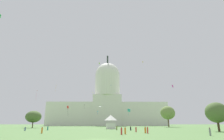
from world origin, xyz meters
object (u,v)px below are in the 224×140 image
person_orange_lawn_far_right (42,130)px  person_olive_near_tree_west (117,128)px  person_red_edge_west (121,131)px  kite_orange_mid (56,86)px  capitol_building (107,103)px  kite_blue_mid (111,86)px  kite_white_low (100,108)px  person_grey_mid_left (210,132)px  tree_west_mid (33,117)px  event_tent (111,122)px  person_black_aisle_center (131,129)px  kite_magenta_mid (173,86)px  kite_turquoise_low (129,110)px  person_orange_mid_center (145,130)px  tree_east_mid (216,112)px  kite_pink_low (36,92)px  kite_cyan_low (98,112)px  kite_black_mid (84,106)px  person_teal_back_center (48,128)px  kite_gold_high (143,62)px  person_red_near_tent (148,130)px  person_red_mid_right (136,129)px  person_denim_lawn_far_left (25,129)px  person_orange_front_right (125,131)px  kite_red_low (68,108)px  kite_lime_high (99,63)px  tree_east_far (168,113)px

person_orange_lawn_far_right → person_olive_near_tree_west: bearing=-137.8°
person_red_edge_west → kite_orange_mid: 89.82m
capitol_building → kite_blue_mid: size_ratio=89.53×
capitol_building → kite_white_low: (-3.75, -83.86, -11.82)m
person_grey_mid_left → tree_west_mid: bearing=-139.3°
event_tent → person_black_aisle_center: size_ratio=4.51×
person_olive_near_tree_west → kite_magenta_mid: 45.63m
kite_turquoise_low → kite_white_low: 27.96m
person_orange_mid_center → kite_magenta_mid: size_ratio=1.06×
kite_magenta_mid → tree_west_mid: bearing=-6.6°
tree_east_mid → person_orange_lawn_far_right: 55.02m
tree_west_mid → kite_pink_low: (8.01, -20.84, 10.94)m
person_red_edge_west → kite_cyan_low: bearing=-173.9°
kite_white_low → kite_pink_low: 40.16m
tree_east_mid → kite_cyan_low: kite_cyan_low is taller
person_black_aisle_center → kite_magenta_mid: 44.26m
person_orange_lawn_far_right → kite_black_mid: (-5.41, 124.17, 17.64)m
person_black_aisle_center → kite_white_low: 47.72m
capitol_building → kite_pink_low: capitol_building is taller
person_teal_back_center → kite_blue_mid: kite_blue_mid is taller
tree_west_mid → person_orange_lawn_far_right: (26.28, -59.89, -5.48)m
person_orange_mid_center → kite_gold_high: 130.75m
capitol_building → person_orange_lawn_far_right: 150.86m
kite_cyan_low → kite_orange_mid: 55.00m
event_tent → person_black_aisle_center: 21.19m
person_teal_back_center → kite_turquoise_low: size_ratio=0.50×
person_teal_back_center → person_red_near_tent: person_red_near_tent is taller
tree_west_mid → person_red_mid_right: bearing=-45.0°
person_denim_lawn_far_left → person_grey_mid_left: (51.48, -26.94, 0.17)m
person_orange_mid_center → person_red_edge_west: 9.93m
person_orange_front_right → kite_magenta_mid: kite_magenta_mid is taller
kite_turquoise_low → kite_red_low: bearing=-107.2°
person_orange_front_right → kite_pink_low: 60.65m
person_orange_lawn_far_right → event_tent: bearing=-121.3°
person_orange_mid_center → kite_pink_low: size_ratio=0.41×
person_red_mid_right → kite_gold_high: bearing=144.9°
kite_pink_low → kite_black_mid: bearing=140.3°
person_black_aisle_center → kite_blue_mid: bearing=155.5°
person_orange_front_right → kite_orange_mid: kite_orange_mid is taller
tree_west_mid → person_teal_back_center: bearing=-61.1°
kite_orange_mid → person_olive_near_tree_west: bearing=-37.8°
person_olive_near_tree_west → person_red_mid_right: bearing=14.2°
kite_white_low → person_orange_mid_center: bearing=-89.2°
kite_orange_mid → event_tent: bearing=-27.5°
person_orange_mid_center → tree_east_mid: bearing=-92.1°
person_grey_mid_left → kite_lime_high: (-30.34, 110.72, 52.11)m
tree_east_far → kite_pink_low: 85.23m
person_teal_back_center → kite_pink_low: size_ratio=0.40×
person_denim_lawn_far_left → kite_gold_high: kite_gold_high is taller
person_black_aisle_center → kite_orange_mid: 72.41m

